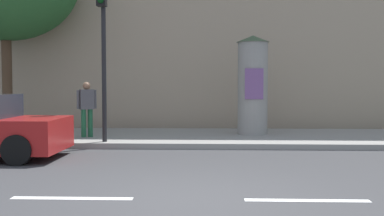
# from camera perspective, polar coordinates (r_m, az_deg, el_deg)

# --- Properties ---
(ground_plane) EXTENTS (80.00, 80.00, 0.00)m
(ground_plane) POSITION_cam_1_polar(r_m,az_deg,el_deg) (6.84, -0.45, -11.24)
(ground_plane) COLOR #38383A
(sidewalk_curb) EXTENTS (36.00, 4.00, 0.15)m
(sidewalk_curb) POSITION_cam_1_polar(r_m,az_deg,el_deg) (13.72, 0.87, -3.65)
(sidewalk_curb) COLOR gray
(sidewalk_curb) RESTS_ON ground_plane
(lane_markings) EXTENTS (25.80, 0.16, 0.01)m
(lane_markings) POSITION_cam_1_polar(r_m,az_deg,el_deg) (6.84, -0.45, -11.21)
(lane_markings) COLOR silver
(lane_markings) RESTS_ON ground_plane
(traffic_light) EXTENTS (0.24, 0.45, 4.24)m
(traffic_light) POSITION_cam_1_polar(r_m,az_deg,el_deg) (12.24, -10.98, 9.23)
(traffic_light) COLOR black
(traffic_light) RESTS_ON sidewalk_curb
(poster_column) EXTENTS (0.98, 0.98, 2.96)m
(poster_column) POSITION_cam_1_polar(r_m,az_deg,el_deg) (13.95, 7.50, 2.91)
(poster_column) COLOR gray
(poster_column) RESTS_ON sidewalk_curb
(pedestrian_near_pole) EXTENTS (0.51, 0.39, 1.57)m
(pedestrian_near_pole) POSITION_cam_1_polar(r_m,az_deg,el_deg) (13.45, -12.87, 0.32)
(pedestrian_near_pole) COLOR #1E5938
(pedestrian_near_pole) RESTS_ON sidewalk_curb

